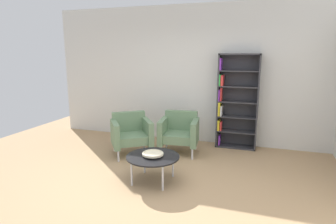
{
  "coord_description": "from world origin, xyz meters",
  "views": [
    {
      "loc": [
        1.41,
        -3.46,
        1.9
      ],
      "look_at": [
        -0.02,
        0.84,
        0.95
      ],
      "focal_mm": 29.98,
      "sensor_mm": 36.0,
      "label": 1
    }
  ],
  "objects_px": {
    "bookshelf_tall": "(235,102)",
    "armchair_corner_red": "(131,133)",
    "coffee_table_low": "(153,158)",
    "decorative_bowl": "(153,154)",
    "armchair_spare_guest": "(179,131)"
  },
  "relations": [
    {
      "from": "bookshelf_tall",
      "to": "armchair_corner_red",
      "type": "height_order",
      "value": "bookshelf_tall"
    },
    {
      "from": "coffee_table_low",
      "to": "armchair_corner_red",
      "type": "distance_m",
      "value": 1.29
    },
    {
      "from": "decorative_bowl",
      "to": "armchair_corner_red",
      "type": "bearing_deg",
      "value": 130.22
    },
    {
      "from": "bookshelf_tall",
      "to": "decorative_bowl",
      "type": "bearing_deg",
      "value": -116.06
    },
    {
      "from": "armchair_spare_guest",
      "to": "armchair_corner_red",
      "type": "height_order",
      "value": "same"
    },
    {
      "from": "bookshelf_tall",
      "to": "armchair_spare_guest",
      "type": "relative_size",
      "value": 2.42
    },
    {
      "from": "coffee_table_low",
      "to": "armchair_corner_red",
      "type": "height_order",
      "value": "armchair_corner_red"
    },
    {
      "from": "armchair_corner_red",
      "to": "decorative_bowl",
      "type": "bearing_deg",
      "value": -85.94
    },
    {
      "from": "bookshelf_tall",
      "to": "coffee_table_low",
      "type": "relative_size",
      "value": 2.37
    },
    {
      "from": "decorative_bowl",
      "to": "bookshelf_tall",
      "type": "bearing_deg",
      "value": 63.94
    },
    {
      "from": "decorative_bowl",
      "to": "armchair_spare_guest",
      "type": "height_order",
      "value": "armchair_spare_guest"
    },
    {
      "from": "coffee_table_low",
      "to": "armchair_corner_red",
      "type": "xyz_separation_m",
      "value": [
        -0.84,
        0.99,
        0.04
      ]
    },
    {
      "from": "bookshelf_tall",
      "to": "decorative_bowl",
      "type": "relative_size",
      "value": 5.94
    },
    {
      "from": "coffee_table_low",
      "to": "decorative_bowl",
      "type": "height_order",
      "value": "decorative_bowl"
    },
    {
      "from": "coffee_table_low",
      "to": "armchair_spare_guest",
      "type": "xyz_separation_m",
      "value": [
        0.02,
        1.37,
        0.04
      ]
    }
  ]
}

